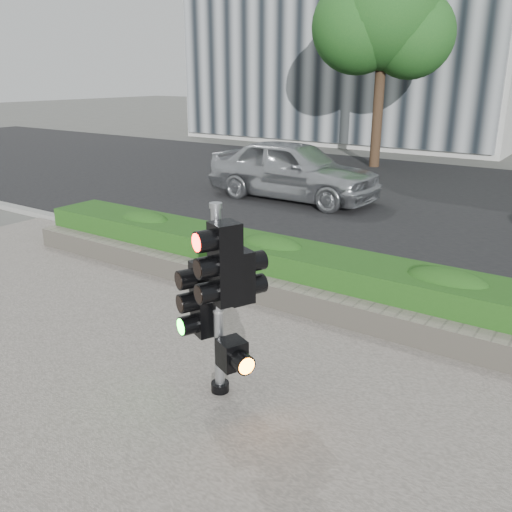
{
  "coord_description": "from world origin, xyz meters",
  "views": [
    {
      "loc": [
        3.17,
        -4.24,
        3.22
      ],
      "look_at": [
        -0.16,
        0.6,
        1.24
      ],
      "focal_mm": 38.0,
      "sensor_mm": 36.0,
      "label": 1
    }
  ],
  "objects": [
    {
      "name": "traffic_signal",
      "position": [
        0.06,
        -0.33,
        1.16
      ],
      "size": [
        0.76,
        0.64,
        2.04
      ],
      "rotation": [
        0.0,
        0.0,
        -0.41
      ],
      "color": "black",
      "rests_on": "sidewalk"
    },
    {
      "name": "tree_left",
      "position": [
        -4.52,
        14.56,
        5.04
      ],
      "size": [
        4.61,
        4.03,
        7.34
      ],
      "color": "black",
      "rests_on": "ground"
    },
    {
      "name": "stone_wall",
      "position": [
        0.0,
        1.9,
        0.2
      ],
      "size": [
        12.0,
        0.32,
        0.34
      ],
      "primitive_type": "cube",
      "color": "gray",
      "rests_on": "sidewalk"
    },
    {
      "name": "road",
      "position": [
        0.0,
        10.0,
        0.01
      ],
      "size": [
        60.0,
        13.0,
        0.02
      ],
      "primitive_type": "cube",
      "color": "black",
      "rests_on": "ground"
    },
    {
      "name": "hedge",
      "position": [
        0.0,
        2.55,
        0.37
      ],
      "size": [
        12.0,
        1.0,
        0.68
      ],
      "primitive_type": "cube",
      "color": "#3E7E27",
      "rests_on": "sidewalk"
    },
    {
      "name": "curb",
      "position": [
        0.0,
        3.15,
        0.06
      ],
      "size": [
        60.0,
        0.25,
        0.12
      ],
      "primitive_type": "cube",
      "color": "gray",
      "rests_on": "ground"
    },
    {
      "name": "car_silver",
      "position": [
        -4.14,
        8.12,
        0.82
      ],
      "size": [
        4.69,
        1.93,
        1.59
      ],
      "primitive_type": "imported",
      "rotation": [
        0.0,
        0.0,
        1.56
      ],
      "color": "#AEB1B6",
      "rests_on": "road"
    },
    {
      "name": "ground",
      "position": [
        0.0,
        0.0,
        0.0
      ],
      "size": [
        120.0,
        120.0,
        0.0
      ],
      "primitive_type": "plane",
      "color": "#51514C",
      "rests_on": "ground"
    }
  ]
}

